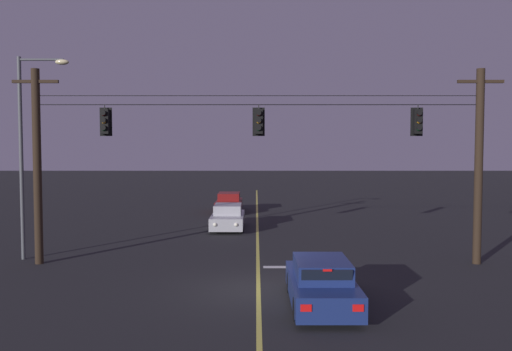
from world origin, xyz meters
TOP-DOWN VIEW (x-y plane):
  - ground_plane at (0.00, 0.00)m, footprint 180.00×180.00m
  - lane_centre_stripe at (0.00, 9.82)m, footprint 0.14×60.00m
  - stop_bar_paint at (1.90, 3.22)m, footprint 3.40×0.36m
  - signal_span_assembly at (-0.00, 3.82)m, footprint 19.18×0.32m
  - traffic_light_leftmost at (-6.00, 3.80)m, footprint 0.48×0.41m
  - traffic_light_left_inner at (0.03, 3.80)m, footprint 0.48×0.41m
  - traffic_light_centre at (6.27, 3.80)m, footprint 0.48×0.41m
  - car_waiting_near_lane at (1.81, -1.66)m, footprint 1.80×4.33m
  - car_oncoming_lead at (-1.68, 12.67)m, footprint 1.80×4.42m
  - car_oncoming_trailing at (-2.03, 20.45)m, footprint 1.80×4.42m
  - street_lamp_corner at (-9.39, 4.63)m, footprint 2.11×0.30m

SIDE VIEW (x-z plane):
  - ground_plane at x=0.00m, z-range 0.00..0.00m
  - lane_centre_stripe at x=0.00m, z-range 0.00..0.01m
  - stop_bar_paint at x=1.90m, z-range 0.00..0.01m
  - car_oncoming_lead at x=-1.68m, z-range -0.05..1.34m
  - car_oncoming_trailing at x=-2.03m, z-range -0.05..1.34m
  - car_waiting_near_lane at x=1.81m, z-range -0.05..1.34m
  - signal_span_assembly at x=0.00m, z-range 0.15..7.84m
  - street_lamp_corner at x=-9.39m, z-range 0.81..9.10m
  - traffic_light_leftmost at x=-6.00m, z-range 5.02..6.24m
  - traffic_light_left_inner at x=0.03m, z-range 5.02..6.24m
  - traffic_light_centre at x=6.27m, z-range 5.02..6.24m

